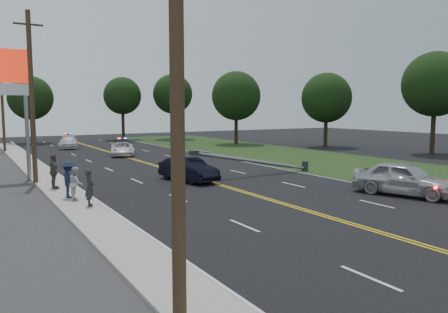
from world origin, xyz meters
TOP-DOWN VIEW (x-y plane):
  - ground at (0.00, 0.00)m, footprint 120.00×120.00m
  - sidewalk at (-8.40, 10.00)m, footprint 1.80×70.00m
  - grass_verge at (13.50, 10.00)m, footprint 12.00×80.00m
  - centerline_yellow at (0.00, 10.00)m, footprint 0.36×80.00m
  - pylon_sign at (-10.50, 14.00)m, footprint 3.20×0.35m
  - traffic_signal at (8.30, 30.00)m, footprint 0.28×0.41m
  - fallen_streetlight at (4.19, 8.00)m, footprint 9.36×0.44m
  - utility_pole_near at (-9.20, -8.00)m, footprint 1.60×0.28m
  - utility_pole_mid at (-9.20, 12.00)m, footprint 1.60×0.28m
  - utility_pole_far at (-9.20, 34.00)m, footprint 1.60×0.28m
  - tree_6 at (-5.18, 45.05)m, footprint 5.56×5.56m
  - tree_7 at (6.83, 45.21)m, footprint 5.26×5.26m
  - tree_8 at (13.43, 42.67)m, footprint 5.67×5.67m
  - tree_9 at (16.52, 30.47)m, footprint 6.06×6.06m
  - tree_12 at (26.27, 10.32)m, footprint 6.21×6.21m
  - tree_13 at (23.30, 21.80)m, footprint 5.72×5.72m
  - crashed_sedan at (-0.96, 8.40)m, footprint 2.36×4.67m
  - waiting_sedan at (6.63, -1.27)m, footprint 3.51×5.43m
  - emergency_a at (0.11, 24.66)m, footprint 3.31×4.94m
  - emergency_b at (-2.69, 35.24)m, footprint 2.96×5.04m
  - bystander_a at (-8.02, 3.93)m, footprint 0.57×0.71m
  - bystander_b at (-8.24, 5.67)m, footprint 0.73×0.87m
  - bystander_c at (-8.43, 6.29)m, footprint 0.73×1.20m
  - bystander_d at (-8.63, 9.16)m, footprint 0.56×1.15m

SIDE VIEW (x-z plane):
  - ground at x=0.00m, z-range 0.00..0.00m
  - grass_verge at x=13.50m, z-range 0.00..0.01m
  - centerline_yellow at x=0.00m, z-range 0.01..0.01m
  - sidewalk at x=-8.40m, z-range 0.00..0.12m
  - emergency_a at x=0.11m, z-range 0.00..1.26m
  - emergency_b at x=-2.69m, z-range 0.00..1.37m
  - crashed_sedan at x=-0.96m, z-range 0.00..1.47m
  - waiting_sedan at x=6.63m, z-range 0.00..1.72m
  - bystander_b at x=-8.24m, z-range 0.12..1.70m
  - fallen_streetlight at x=4.19m, z-range -0.04..1.88m
  - bystander_a at x=-8.02m, z-range 0.12..1.80m
  - bystander_c at x=-8.43m, z-range 0.12..1.92m
  - bystander_d at x=-8.63m, z-range 0.12..2.03m
  - traffic_signal at x=8.30m, z-range 0.68..7.73m
  - utility_pole_near at x=-9.20m, z-range 0.08..10.08m
  - utility_pole_mid at x=-9.20m, z-range 0.08..10.08m
  - utility_pole_far at x=-9.20m, z-range 0.08..10.08m
  - tree_13 at x=23.30m, z-range 1.39..9.92m
  - tree_6 at x=-5.18m, z-range 1.48..10.04m
  - tree_9 at x=16.52m, z-range 1.47..10.49m
  - pylon_sign at x=-10.50m, z-range 2.00..10.00m
  - tree_7 at x=6.83m, z-range 1.78..10.64m
  - tree_8 at x=13.43m, z-range 1.82..11.16m
  - tree_12 at x=26.27m, z-range 1.81..11.68m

